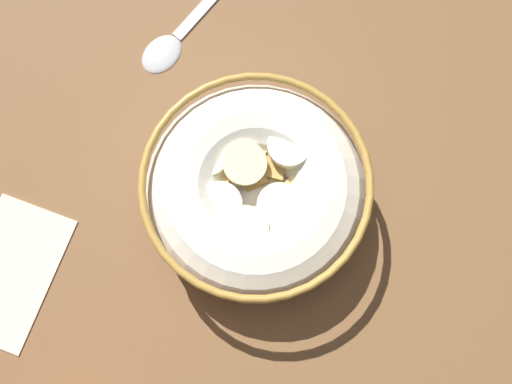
# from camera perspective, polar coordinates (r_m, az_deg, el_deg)

# --- Properties ---
(ground_plane) EXTENTS (1.13, 1.13, 0.02)m
(ground_plane) POSITION_cam_1_polar(r_m,az_deg,el_deg) (0.50, 0.00, -0.97)
(ground_plane) COLOR brown
(cereal_bowl) EXTENTS (0.18, 0.18, 0.06)m
(cereal_bowl) POSITION_cam_1_polar(r_m,az_deg,el_deg) (0.46, 0.04, 0.12)
(cereal_bowl) COLOR silver
(cereal_bowl) RESTS_ON ground_plane
(spoon) EXTENTS (0.16, 0.03, 0.01)m
(spoon) POSITION_cam_1_polar(r_m,az_deg,el_deg) (0.54, -7.59, 14.99)
(spoon) COLOR #B7B7BC
(spoon) RESTS_ON ground_plane
(folded_napkin) EXTENTS (0.13, 0.10, 0.00)m
(folded_napkin) POSITION_cam_1_polar(r_m,az_deg,el_deg) (0.52, -22.81, -7.21)
(folded_napkin) COLOR beige
(folded_napkin) RESTS_ON ground_plane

